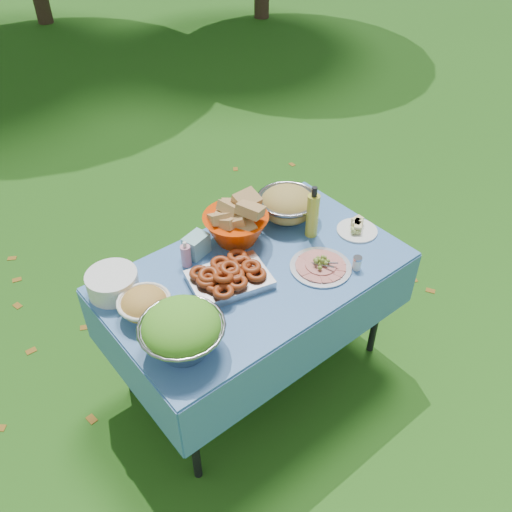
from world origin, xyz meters
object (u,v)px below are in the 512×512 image
(plate_stack, at_px, (113,283))
(oil_bottle, at_px, (313,212))
(salad_bowl, at_px, (182,331))
(pasta_bowl_steel, at_px, (287,204))
(charcuterie_platter, at_px, (321,263))
(bread_bowl, at_px, (236,222))
(picnic_table, at_px, (255,323))

(plate_stack, relative_size, oil_bottle, 0.81)
(salad_bowl, xyz_separation_m, plate_stack, (-0.06, 0.50, -0.06))
(salad_bowl, bearing_deg, pasta_bowl_steel, 24.09)
(charcuterie_platter, bearing_deg, bread_bowl, 112.29)
(picnic_table, xyz_separation_m, bread_bowl, (0.08, 0.25, 0.49))
(salad_bowl, distance_m, charcuterie_platter, 0.80)
(salad_bowl, bearing_deg, bread_bowl, 35.85)
(salad_bowl, bearing_deg, oil_bottle, 13.66)
(bread_bowl, xyz_separation_m, oil_bottle, (0.33, -0.22, 0.03))
(salad_bowl, height_order, oil_bottle, oil_bottle)
(salad_bowl, height_order, charcuterie_platter, salad_bowl)
(plate_stack, xyz_separation_m, pasta_bowl_steel, (1.01, -0.07, 0.03))
(charcuterie_platter, xyz_separation_m, oil_bottle, (0.15, 0.22, 0.11))
(oil_bottle, bearing_deg, bread_bowl, 146.60)
(plate_stack, relative_size, pasta_bowl_steel, 0.72)
(plate_stack, bearing_deg, salad_bowl, -83.28)
(bread_bowl, bearing_deg, oil_bottle, -33.40)
(plate_stack, distance_m, charcuterie_platter, 0.99)
(bread_bowl, height_order, charcuterie_platter, bread_bowl)
(salad_bowl, xyz_separation_m, pasta_bowl_steel, (0.95, 0.43, -0.03))
(charcuterie_platter, bearing_deg, picnic_table, 143.70)
(salad_bowl, bearing_deg, picnic_table, 19.86)
(picnic_table, bearing_deg, plate_stack, 153.39)
(salad_bowl, relative_size, oil_bottle, 1.21)
(salad_bowl, distance_m, pasta_bowl_steel, 1.04)
(salad_bowl, distance_m, bread_bowl, 0.76)
(picnic_table, height_order, charcuterie_platter, charcuterie_platter)
(charcuterie_platter, height_order, oil_bottle, oil_bottle)
(picnic_table, xyz_separation_m, charcuterie_platter, (0.26, -0.19, 0.41))
(plate_stack, height_order, bread_bowl, bread_bowl)
(plate_stack, bearing_deg, oil_bottle, -14.84)
(plate_stack, height_order, charcuterie_platter, plate_stack)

